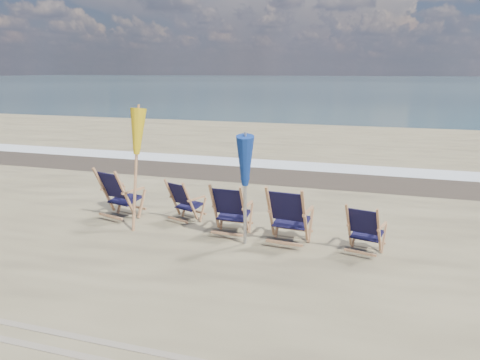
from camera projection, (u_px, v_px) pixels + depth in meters
The scene contains 10 objects.
ocean at pixel (384, 81), 125.76m from camera, with size 400.00×400.00×0.00m, color #37545B.
surf_foam at pixel (299, 166), 14.90m from camera, with size 200.00×1.40×0.01m, color silver.
wet_sand_strip at pixel (289, 176), 13.51m from camera, with size 200.00×2.60×0.00m, color #42362A.
beach_chair_0 at pixel (125, 196), 9.22m from camera, with size 0.70×0.79×1.09m, color black, non-canonical shape.
beach_chair_1 at pixel (190, 203), 9.09m from camera, with size 0.57×0.64×0.89m, color black, non-canonical shape.
beach_chair_2 at pixel (244, 212), 8.34m from camera, with size 0.65×0.73×1.02m, color black, non-canonical shape.
beach_chair_3 at pixel (305, 219), 7.84m from camera, with size 0.70×0.79×1.09m, color black, non-canonical shape.
beach_chair_4 at pixel (379, 233), 7.46m from camera, with size 0.57×0.64×0.89m, color black, non-canonical shape.
umbrella_yellow at pixel (134, 138), 8.60m from camera, with size 0.30×0.30×2.29m.
umbrella_blue at pixel (245, 164), 7.70m from camera, with size 0.30×0.30×1.97m.
Camera 1 is at (2.71, -6.17, 2.97)m, focal length 35.00 mm.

